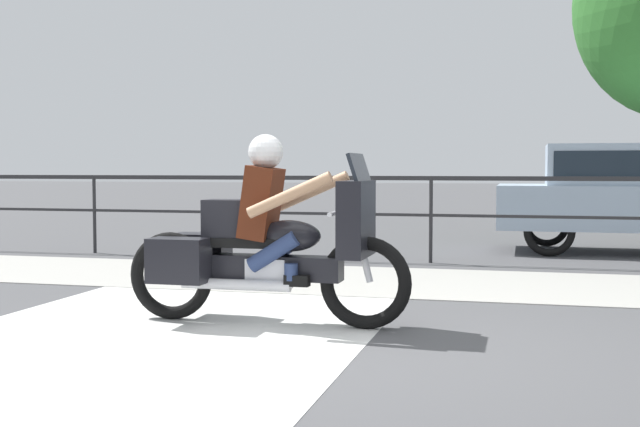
# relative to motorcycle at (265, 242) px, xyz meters

# --- Properties ---
(ground_plane) EXTENTS (120.00, 120.00, 0.00)m
(ground_plane) POSITION_rel_motorcycle_xyz_m (0.85, -0.68, -0.68)
(ground_plane) COLOR #4C4C4F
(sidewalk_band) EXTENTS (44.00, 2.40, 0.01)m
(sidewalk_band) POSITION_rel_motorcycle_xyz_m (0.85, 2.72, -0.68)
(sidewalk_band) COLOR #A8A59E
(sidewalk_band) RESTS_ON ground
(crosswalk_band) EXTENTS (3.31, 6.00, 0.01)m
(crosswalk_band) POSITION_rel_motorcycle_xyz_m (-0.69, -0.88, -0.68)
(crosswalk_band) COLOR silver
(crosswalk_band) RESTS_ON ground
(fence_railing) EXTENTS (36.00, 0.05, 1.19)m
(fence_railing) POSITION_rel_motorcycle_xyz_m (0.85, 4.63, 0.25)
(fence_railing) COLOR #232326
(fence_railing) RESTS_ON ground
(motorcycle) EXTENTS (2.45, 0.76, 1.58)m
(motorcycle) POSITION_rel_motorcycle_xyz_m (0.00, 0.00, 0.00)
(motorcycle) COLOR black
(motorcycle) RESTS_ON ground
(parked_car) EXTENTS (4.01, 1.68, 1.65)m
(parked_car) POSITION_rel_motorcycle_xyz_m (3.59, 6.61, 0.26)
(parked_car) COLOR #9EB2C6
(parked_car) RESTS_ON ground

